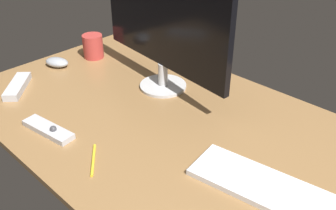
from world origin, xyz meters
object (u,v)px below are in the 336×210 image
(keyboard, at_px, (267,188))
(media_remote, at_px, (48,129))
(tv_remote, at_px, (17,86))
(pen, at_px, (93,160))
(coffee_mug, at_px, (93,46))
(computer_mouse, at_px, (57,62))
(monitor, at_px, (163,17))

(keyboard, xyz_separation_m, media_remote, (-0.62, -0.25, 0.00))
(media_remote, xyz_separation_m, tv_remote, (-0.32, 0.07, 0.00))
(pen, bearing_deg, tv_remote, -145.69)
(coffee_mug, height_order, pen, coffee_mug)
(computer_mouse, xyz_separation_m, pen, (0.59, -0.26, -0.01))
(coffee_mug, distance_m, pen, 0.70)
(monitor, relative_size, tv_remote, 3.42)
(keyboard, height_order, pen, keyboard)
(keyboard, bearing_deg, computer_mouse, 170.19)
(keyboard, bearing_deg, monitor, 152.01)
(keyboard, height_order, coffee_mug, coffee_mug)
(coffee_mug, bearing_deg, tv_remote, -85.12)
(computer_mouse, relative_size, coffee_mug, 1.01)
(computer_mouse, bearing_deg, keyboard, -23.93)
(monitor, distance_m, tv_remote, 0.59)
(computer_mouse, bearing_deg, pen, -45.98)
(media_remote, xyz_separation_m, pen, (0.21, 0.01, -0.01))
(coffee_mug, bearing_deg, computer_mouse, -101.75)
(computer_mouse, relative_size, tv_remote, 0.55)
(tv_remote, bearing_deg, keyboard, 54.92)
(tv_remote, relative_size, pen, 1.37)
(monitor, xyz_separation_m, pen, (0.16, -0.44, -0.26))
(monitor, bearing_deg, pen, -63.03)
(computer_mouse, height_order, tv_remote, computer_mouse)
(monitor, xyz_separation_m, computer_mouse, (-0.43, -0.18, -0.25))
(coffee_mug, bearing_deg, monitor, 2.33)
(computer_mouse, relative_size, pen, 0.76)
(computer_mouse, height_order, pen, computer_mouse)
(keyboard, relative_size, computer_mouse, 3.95)
(keyboard, height_order, media_remote, media_remote)
(keyboard, relative_size, pen, 2.98)
(monitor, bearing_deg, media_remote, -89.53)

